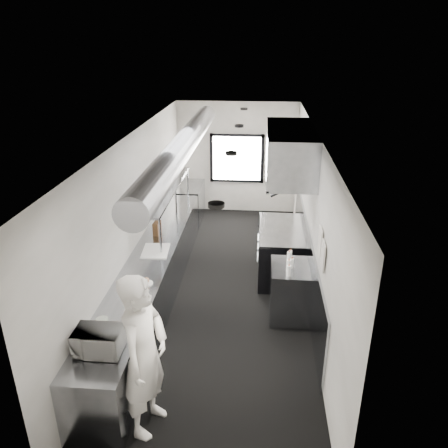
% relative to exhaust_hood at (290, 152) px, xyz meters
% --- Properties ---
extents(floor, '(3.00, 8.00, 0.01)m').
position_rel_exhaust_hood_xyz_m(floor, '(-1.10, -0.70, -2.39)').
color(floor, black).
rests_on(floor, ground).
extents(ceiling, '(3.00, 8.00, 0.01)m').
position_rel_exhaust_hood_xyz_m(ceiling, '(-1.10, -0.70, 0.41)').
color(ceiling, silver).
rests_on(ceiling, wall_back).
extents(wall_back, '(3.00, 0.02, 2.80)m').
position_rel_exhaust_hood_xyz_m(wall_back, '(-1.10, 3.30, -0.99)').
color(wall_back, silver).
rests_on(wall_back, floor).
extents(wall_front, '(3.00, 0.02, 2.80)m').
position_rel_exhaust_hood_xyz_m(wall_front, '(-1.10, -4.70, -0.99)').
color(wall_front, silver).
rests_on(wall_front, floor).
extents(wall_left, '(0.02, 8.00, 2.80)m').
position_rel_exhaust_hood_xyz_m(wall_left, '(-2.60, -0.70, -0.99)').
color(wall_left, silver).
rests_on(wall_left, floor).
extents(wall_right, '(0.02, 8.00, 2.80)m').
position_rel_exhaust_hood_xyz_m(wall_right, '(0.40, -0.70, -0.99)').
color(wall_right, silver).
rests_on(wall_right, floor).
extents(wall_cladding, '(0.03, 5.50, 1.10)m').
position_rel_exhaust_hood_xyz_m(wall_cladding, '(0.38, -0.40, -1.84)').
color(wall_cladding, gray).
rests_on(wall_cladding, wall_right).
extents(hvac_duct, '(0.40, 6.40, 0.40)m').
position_rel_exhaust_hood_xyz_m(hvac_duct, '(-1.80, -0.30, 0.16)').
color(hvac_duct, gray).
rests_on(hvac_duct, ceiling).
extents(service_window, '(1.36, 0.05, 1.25)m').
position_rel_exhaust_hood_xyz_m(service_window, '(-1.10, 3.26, -0.99)').
color(service_window, white).
rests_on(service_window, wall_back).
extents(exhaust_hood, '(0.81, 2.20, 0.88)m').
position_rel_exhaust_hood_xyz_m(exhaust_hood, '(0.00, 0.00, 0.00)').
color(exhaust_hood, gray).
rests_on(exhaust_hood, ceiling).
extents(prep_counter, '(0.70, 6.00, 0.90)m').
position_rel_exhaust_hood_xyz_m(prep_counter, '(-2.25, -1.20, -1.94)').
color(prep_counter, gray).
rests_on(prep_counter, floor).
extents(pass_shelf, '(0.45, 3.00, 0.68)m').
position_rel_exhaust_hood_xyz_m(pass_shelf, '(-2.29, 0.30, -0.86)').
color(pass_shelf, gray).
rests_on(pass_shelf, prep_counter).
extents(range, '(0.88, 1.60, 0.94)m').
position_rel_exhaust_hood_xyz_m(range, '(-0.06, 0.00, -1.92)').
color(range, black).
rests_on(range, floor).
extents(bottle_station, '(0.65, 0.80, 0.90)m').
position_rel_exhaust_hood_xyz_m(bottle_station, '(0.05, -1.40, -1.94)').
color(bottle_station, gray).
rests_on(bottle_station, floor).
extents(far_work_table, '(0.70, 1.20, 0.90)m').
position_rel_exhaust_hood_xyz_m(far_work_table, '(-2.25, 2.50, -1.94)').
color(far_work_table, gray).
rests_on(far_work_table, floor).
extents(notice_sheet_a, '(0.02, 0.28, 0.38)m').
position_rel_exhaust_hood_xyz_m(notice_sheet_a, '(0.37, -1.90, -0.79)').
color(notice_sheet_a, silver).
rests_on(notice_sheet_a, wall_right).
extents(notice_sheet_b, '(0.02, 0.28, 0.38)m').
position_rel_exhaust_hood_xyz_m(notice_sheet_b, '(0.37, -2.25, -0.84)').
color(notice_sheet_b, silver).
rests_on(notice_sheet_b, wall_right).
extents(line_cook, '(0.63, 0.82, 2.00)m').
position_rel_exhaust_hood_xyz_m(line_cook, '(-1.70, -3.77, -1.39)').
color(line_cook, silver).
rests_on(line_cook, floor).
extents(microwave, '(0.49, 0.38, 0.30)m').
position_rel_exhaust_hood_xyz_m(microwave, '(-2.26, -3.62, -1.34)').
color(microwave, silver).
rests_on(microwave, prep_counter).
extents(deli_tub_a, '(0.18, 0.18, 0.10)m').
position_rel_exhaust_hood_xyz_m(deli_tub_a, '(-2.39, -3.32, -1.44)').
color(deli_tub_a, '#ABB4A6').
rests_on(deli_tub_a, prep_counter).
extents(deli_tub_b, '(0.17, 0.17, 0.11)m').
position_rel_exhaust_hood_xyz_m(deli_tub_b, '(-2.39, -3.16, -1.43)').
color(deli_tub_b, '#ABB4A6').
rests_on(deli_tub_b, prep_counter).
extents(newspaper, '(0.37, 0.44, 0.01)m').
position_rel_exhaust_hood_xyz_m(newspaper, '(-2.08, -2.63, -1.49)').
color(newspaper, silver).
rests_on(newspaper, prep_counter).
extents(small_plate, '(0.23, 0.23, 0.02)m').
position_rel_exhaust_hood_xyz_m(small_plate, '(-2.10, -2.10, -1.48)').
color(small_plate, white).
rests_on(small_plate, prep_counter).
extents(pastry, '(0.09, 0.09, 0.09)m').
position_rel_exhaust_hood_xyz_m(pastry, '(-2.10, -2.10, -1.43)').
color(pastry, tan).
rests_on(pastry, small_plate).
extents(cutting_board, '(0.47, 0.60, 0.02)m').
position_rel_exhaust_hood_xyz_m(cutting_board, '(-2.21, -1.05, -1.48)').
color(cutting_board, white).
rests_on(cutting_board, prep_counter).
extents(knife_block, '(0.12, 0.23, 0.24)m').
position_rel_exhaust_hood_xyz_m(knife_block, '(-2.33, -0.35, -1.37)').
color(knife_block, brown).
rests_on(knife_block, prep_counter).
extents(plate_stack_a, '(0.28, 0.28, 0.30)m').
position_rel_exhaust_hood_xyz_m(plate_stack_a, '(-2.30, -0.45, -0.67)').
color(plate_stack_a, white).
rests_on(plate_stack_a, pass_shelf).
extents(plate_stack_b, '(0.27, 0.27, 0.29)m').
position_rel_exhaust_hood_xyz_m(plate_stack_b, '(-2.28, 0.12, -0.67)').
color(plate_stack_b, white).
rests_on(plate_stack_b, pass_shelf).
extents(plate_stack_c, '(0.23, 0.23, 0.31)m').
position_rel_exhaust_hood_xyz_m(plate_stack_c, '(-2.32, 0.54, -0.66)').
color(plate_stack_c, white).
rests_on(plate_stack_c, pass_shelf).
extents(plate_stack_d, '(0.28, 0.28, 0.35)m').
position_rel_exhaust_hood_xyz_m(plate_stack_d, '(-2.32, 1.10, -0.65)').
color(plate_stack_d, white).
rests_on(plate_stack_d, pass_shelf).
extents(squeeze_bottle_a, '(0.07, 0.07, 0.17)m').
position_rel_exhaust_hood_xyz_m(squeeze_bottle_a, '(-0.02, -1.69, -1.40)').
color(squeeze_bottle_a, white).
rests_on(squeeze_bottle_a, bottle_station).
extents(squeeze_bottle_b, '(0.08, 0.08, 0.20)m').
position_rel_exhaust_hood_xyz_m(squeeze_bottle_b, '(-0.01, -1.55, -1.39)').
color(squeeze_bottle_b, white).
rests_on(squeeze_bottle_b, bottle_station).
extents(squeeze_bottle_c, '(0.06, 0.06, 0.16)m').
position_rel_exhaust_hood_xyz_m(squeeze_bottle_c, '(0.04, -1.43, -1.41)').
color(squeeze_bottle_c, white).
rests_on(squeeze_bottle_c, bottle_station).
extents(squeeze_bottle_d, '(0.08, 0.08, 0.20)m').
position_rel_exhaust_hood_xyz_m(squeeze_bottle_d, '(0.00, -1.28, -1.39)').
color(squeeze_bottle_d, white).
rests_on(squeeze_bottle_d, bottle_station).
extents(squeeze_bottle_e, '(0.07, 0.07, 0.16)m').
position_rel_exhaust_hood_xyz_m(squeeze_bottle_e, '(0.04, -1.15, -1.41)').
color(squeeze_bottle_e, white).
rests_on(squeeze_bottle_e, bottle_station).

